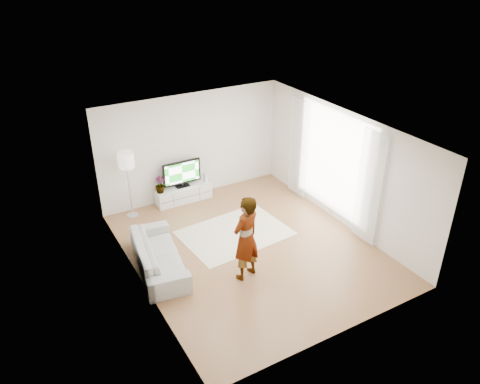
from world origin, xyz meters
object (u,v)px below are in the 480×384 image
floor_lamp (126,163)px  television (182,173)px  media_console (184,194)px  rug (235,233)px  player (246,238)px  sofa (158,255)px

floor_lamp → television: bearing=3.7°
television → floor_lamp: bearing=-176.3°
media_console → floor_lamp: size_ratio=0.87×
rug → player: 1.86m
rug → sofa: bearing=-170.1°
player → floor_lamp: 3.75m
media_console → sofa: sofa is taller
rug → sofa: sofa is taller
media_console → television: size_ratio=1.44×
sofa → player: bearing=-119.9°
television → player: (-0.19, -3.59, 0.12)m
sofa → floor_lamp: bearing=4.5°
player → sofa: size_ratio=0.83×
television → media_console: bearing=-90.0°
player → rug: bearing=-129.6°
television → player: 3.60m
media_console → rug: bearing=-79.0°
media_console → sofa: bearing=-123.9°
television → sofa: size_ratio=0.47×
sofa → floor_lamp: size_ratio=1.30×
rug → floor_lamp: bearing=132.5°
sofa → rug: bearing=-71.1°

